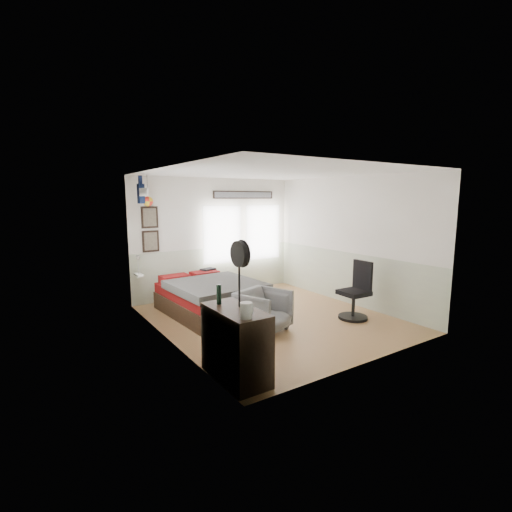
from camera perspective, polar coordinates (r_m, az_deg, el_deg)
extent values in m
cube|color=#A27346|center=(7.08, 2.49, -9.63)|extent=(4.00, 4.50, 0.01)
cube|color=silver|center=(8.68, -6.18, 2.94)|extent=(4.00, 0.02, 2.70)
cube|color=silver|center=(5.15, 17.42, -1.53)|extent=(4.00, 0.02, 2.70)
cube|color=silver|center=(5.84, -13.53, -0.16)|extent=(0.02, 4.50, 2.70)
cube|color=silver|center=(8.10, 14.11, 2.30)|extent=(0.02, 4.50, 2.70)
cube|color=white|center=(6.73, 2.65, 12.77)|extent=(4.00, 4.50, 0.02)
cube|color=#B4BAA6|center=(8.80, -6.07, -2.25)|extent=(4.00, 0.01, 1.10)
cube|color=#B4BAA6|center=(6.02, -13.18, -7.70)|extent=(0.01, 4.50, 1.10)
cube|color=#B4BAA6|center=(8.22, 13.86, -3.25)|extent=(0.01, 4.50, 1.10)
cube|color=silver|center=(6.36, -14.92, 1.42)|extent=(0.03, 2.20, 1.35)
cube|color=silver|center=(8.71, -5.18, 3.31)|extent=(0.95, 0.03, 1.30)
cube|color=silver|center=(9.31, 1.08, 3.70)|extent=(0.95, 0.03, 1.30)
cube|color=black|center=(8.07, -15.90, 2.20)|extent=(0.35, 0.03, 0.45)
cube|color=black|center=(8.03, -16.06, 5.74)|extent=(0.35, 0.03, 0.45)
cube|color=#7F7259|center=(8.05, -15.87, 2.19)|extent=(0.27, 0.01, 0.37)
cube|color=#7F7259|center=(8.01, -16.02, 5.74)|extent=(0.27, 0.01, 0.37)
cube|color=black|center=(8.98, -1.86, 9.39)|extent=(1.65, 0.03, 0.18)
cube|color=gray|center=(8.96, -1.81, 9.39)|extent=(1.58, 0.01, 0.13)
cube|color=white|center=(6.88, -16.88, 9.40)|extent=(0.02, 0.48, 0.14)
sphere|color=red|center=(7.73, -16.28, 8.07)|extent=(0.20, 0.20, 0.20)
cube|color=black|center=(7.37, -7.06, -7.54)|extent=(1.59, 2.18, 0.34)
cube|color=maroon|center=(7.30, -7.10, -5.56)|extent=(1.55, 2.14, 0.19)
cube|color=#44423C|center=(7.05, -6.29, -4.64)|extent=(1.62, 1.64, 0.15)
cube|color=maroon|center=(7.87, -12.12, -3.36)|extent=(0.60, 0.39, 0.15)
cube|color=maroon|center=(8.14, -7.56, -2.83)|extent=(0.60, 0.39, 0.15)
cube|color=black|center=(4.75, -3.14, -13.33)|extent=(0.48, 1.00, 0.90)
imported|color=slate|center=(6.35, 1.15, -8.42)|extent=(0.98, 1.00, 0.71)
cube|color=black|center=(8.36, -7.34, -4.90)|extent=(0.56, 0.47, 0.52)
cylinder|color=black|center=(7.30, 14.67, -9.10)|extent=(0.54, 0.54, 0.05)
cylinder|color=black|center=(7.23, 14.74, -7.32)|extent=(0.06, 0.06, 0.42)
cube|color=black|center=(7.17, 14.82, -5.48)|extent=(0.50, 0.50, 0.08)
cube|color=black|center=(7.24, 16.08, -2.83)|extent=(0.08, 0.44, 0.54)
cylinder|color=silver|center=(4.23, -1.52, -8.37)|extent=(0.14, 0.14, 0.18)
cube|color=silver|center=(4.27, -0.57, -8.07)|extent=(0.02, 0.02, 0.11)
cylinder|color=black|center=(4.78, -5.73, -5.89)|extent=(0.06, 0.06, 0.26)
cylinder|color=black|center=(4.61, -2.59, -3.92)|extent=(0.03, 0.03, 0.65)
cylinder|color=black|center=(4.54, -2.62, 0.33)|extent=(0.08, 0.33, 0.32)
cylinder|color=black|center=(4.57, -2.15, 0.38)|extent=(0.04, 0.35, 0.35)
cube|color=black|center=(8.28, -7.39, -2.53)|extent=(0.36, 0.29, 0.18)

